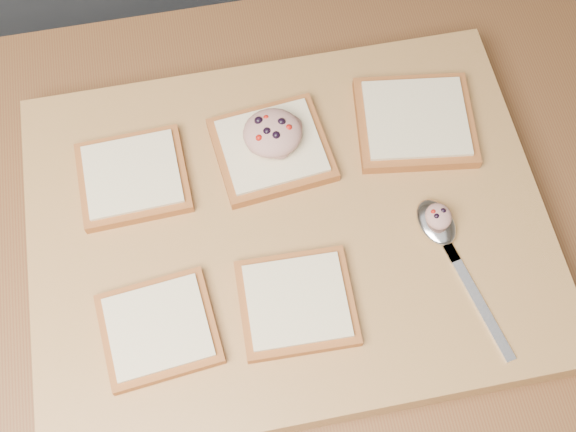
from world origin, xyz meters
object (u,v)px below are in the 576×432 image
object	(u,v)px
tuna_salad_dollop	(272,133)
spoon	(442,233)
bread_far_center	(272,149)
cutting_board	(288,229)

from	to	relation	value
tuna_salad_dollop	spoon	size ratio (longest dim) A/B	0.34
tuna_salad_dollop	bread_far_center	bearing A→B (deg)	-111.54
bread_far_center	spoon	world-z (taller)	bread_far_center
cutting_board	spoon	size ratio (longest dim) A/B	2.91
bread_far_center	spoon	size ratio (longest dim) A/B	0.70
cutting_board	tuna_salad_dollop	bearing A→B (deg)	89.54
cutting_board	bread_far_center	bearing A→B (deg)	91.07
tuna_salad_dollop	spoon	distance (m)	0.21
spoon	cutting_board	bearing A→B (deg)	163.22
bread_far_center	spoon	bearing A→B (deg)	-40.16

